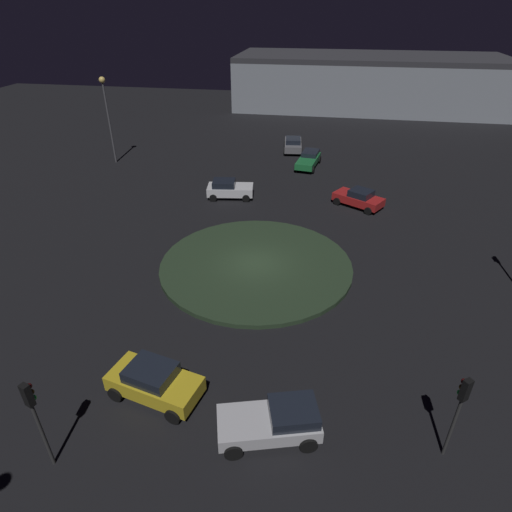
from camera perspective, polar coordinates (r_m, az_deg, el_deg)
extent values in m
plane|color=black|center=(27.12, 0.00, -1.43)|extent=(117.62, 117.62, 0.00)
cylinder|color=#263823|center=(27.05, 0.00, -1.19)|extent=(12.04, 12.04, 0.27)
cube|color=#1E7238|center=(44.11, 6.94, 12.44)|extent=(4.68, 2.33, 0.59)
cube|color=black|center=(44.92, 7.26, 13.43)|extent=(2.40, 1.80, 0.40)
cylinder|color=black|center=(42.56, 7.59, 11.28)|extent=(0.73, 0.32, 0.71)
cylinder|color=black|center=(42.88, 5.31, 11.57)|extent=(0.73, 0.32, 0.71)
cylinder|color=black|center=(45.57, 8.43, 12.55)|extent=(0.73, 0.32, 0.71)
cylinder|color=black|center=(45.87, 6.28, 12.82)|extent=(0.73, 0.32, 0.71)
cube|color=gold|center=(19.24, -13.29, -16.17)|extent=(2.61, 4.21, 0.72)
cube|color=black|center=(18.84, -13.80, -14.76)|extent=(1.95, 2.23, 0.52)
cylinder|color=black|center=(19.76, -18.16, -17.06)|extent=(0.37, 0.71, 0.68)
cylinder|color=black|center=(20.63, -15.03, -13.92)|extent=(0.37, 0.71, 0.68)
cylinder|color=black|center=(18.45, -10.98, -20.20)|extent=(0.37, 0.71, 0.68)
cylinder|color=black|center=(19.38, -8.06, -16.60)|extent=(0.37, 0.71, 0.68)
cube|color=red|center=(35.96, 13.43, 7.36)|extent=(3.51, 4.26, 0.62)
cube|color=black|center=(35.67, 13.80, 8.10)|extent=(2.17, 2.22, 0.51)
cylinder|color=black|center=(36.25, 15.99, 6.65)|extent=(0.50, 0.64, 0.61)
cylinder|color=black|center=(34.80, 14.68, 5.81)|extent=(0.50, 0.64, 0.61)
cylinder|color=black|center=(37.39, 12.14, 7.92)|extent=(0.50, 0.64, 0.61)
cylinder|color=black|center=(35.98, 10.73, 7.15)|extent=(0.50, 0.64, 0.61)
cube|color=slate|center=(49.03, 4.94, 14.49)|extent=(4.45, 2.23, 0.68)
cube|color=black|center=(48.67, 4.97, 15.06)|extent=(2.34, 1.80, 0.45)
cylinder|color=black|center=(50.61, 3.86, 14.65)|extent=(0.68, 0.29, 0.66)
cylinder|color=black|center=(50.63, 5.96, 14.57)|extent=(0.68, 0.29, 0.66)
cylinder|color=black|center=(47.65, 3.81, 13.61)|extent=(0.68, 0.29, 0.66)
cylinder|color=black|center=(47.68, 6.03, 13.52)|extent=(0.68, 0.29, 0.66)
cube|color=silver|center=(17.59, 1.64, -21.33)|extent=(2.77, 4.21, 0.59)
cube|color=black|center=(17.28, 5.01, -19.90)|extent=(1.99, 2.18, 0.49)
cylinder|color=black|center=(17.24, -3.01, -24.61)|extent=(0.40, 0.72, 0.69)
cylinder|color=black|center=(18.29, -3.38, -20.07)|extent=(0.40, 0.72, 0.69)
cylinder|color=black|center=(17.50, 6.98, -23.67)|extent=(0.40, 0.72, 0.69)
cylinder|color=black|center=(18.53, 5.77, -19.29)|extent=(0.40, 0.72, 0.69)
cube|color=white|center=(36.74, -3.42, 8.76)|extent=(2.39, 4.03, 0.71)
cube|color=black|center=(36.57, -4.28, 9.62)|extent=(1.89, 2.05, 0.48)
cylinder|color=black|center=(37.64, -1.18, 8.79)|extent=(0.30, 0.64, 0.61)
cylinder|color=black|center=(35.92, -1.33, 7.66)|extent=(0.30, 0.64, 0.61)
cylinder|color=black|center=(37.88, -5.38, 8.80)|extent=(0.30, 0.64, 0.61)
cylinder|color=black|center=(36.17, -5.71, 7.68)|extent=(0.30, 0.64, 0.61)
cylinder|color=#2D2D2D|center=(17.84, 24.59, -20.03)|extent=(0.12, 0.12, 2.95)
cube|color=black|center=(16.48, 26.09, -15.71)|extent=(0.36, 0.37, 0.90)
sphere|color=#3F0C0C|center=(16.34, 25.91, -14.76)|extent=(0.20, 0.20, 0.20)
sphere|color=#4C380F|center=(16.53, 25.69, -15.43)|extent=(0.20, 0.20, 0.20)
sphere|color=#1EE53F|center=(16.71, 25.48, -16.08)|extent=(0.20, 0.20, 0.20)
cylinder|color=#2D2D2D|center=(17.71, -26.42, -20.57)|extent=(0.12, 0.12, 3.14)
cube|color=black|center=(16.29, -28.11, -16.00)|extent=(0.31, 0.36, 0.90)
sphere|color=#3F0C0C|center=(16.15, -27.94, -15.05)|extent=(0.20, 0.20, 0.20)
sphere|color=#4C380F|center=(16.33, -27.70, -15.72)|extent=(0.20, 0.20, 0.20)
sphere|color=#1EE53F|center=(16.52, -27.47, -16.38)|extent=(0.20, 0.20, 0.20)
cylinder|color=#4C4C51|center=(46.69, -18.87, 16.28)|extent=(0.18, 0.18, 7.80)
sphere|color=#F9D166|center=(45.93, -19.78, 21.16)|extent=(0.59, 0.59, 0.59)
cube|color=#8C939E|center=(71.96, 14.60, 21.21)|extent=(15.01, 39.02, 6.75)
cube|color=#333338|center=(71.48, 15.02, 24.14)|extent=(15.01, 39.02, 0.70)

